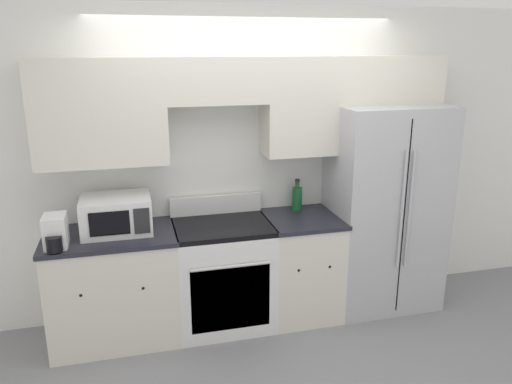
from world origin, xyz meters
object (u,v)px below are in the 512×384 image
oven_range (223,274)px  bottle (297,198)px  microwave (116,214)px  refrigerator (383,207)px

oven_range → bottle: (0.71, 0.21, 0.55)m
microwave → bottle: bearing=6.2°
oven_range → bottle: bearing=16.4°
oven_range → bottle: bottle is taller
microwave → bottle: (1.53, 0.16, -0.03)m
refrigerator → bottle: size_ratio=6.55×
refrigerator → bottle: bearing=167.4°
refrigerator → microwave: (-2.27, 0.00, 0.13)m
bottle → oven_range: bearing=-163.6°
oven_range → microwave: 1.00m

